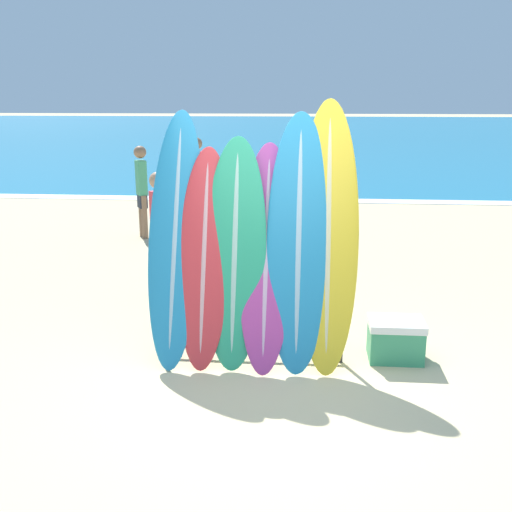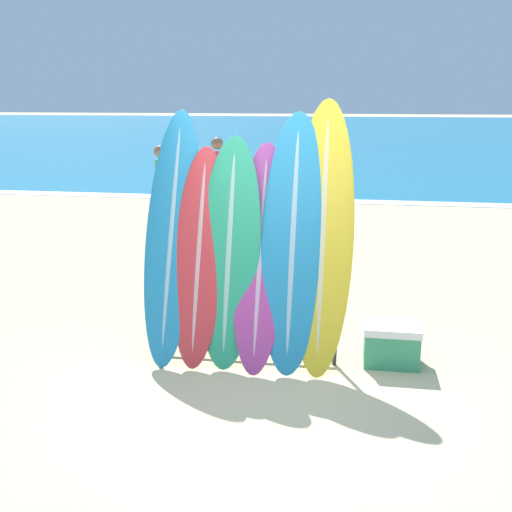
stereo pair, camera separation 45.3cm
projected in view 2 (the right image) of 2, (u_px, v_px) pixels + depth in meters
ground_plane at (265, 388)px, 5.22m from camera, size 160.00×160.00×0.00m
ocean_water at (344, 131)px, 42.33m from camera, size 120.00×60.00×0.01m
surfboard_rack at (243, 316)px, 5.69m from camera, size 1.80×0.04×0.80m
surfboard_slot_0 at (172, 235)px, 5.73m from camera, size 0.52×1.04×2.35m
surfboard_slot_1 at (199, 255)px, 5.65m from camera, size 0.50×0.84×2.01m
surfboard_slot_2 at (229, 251)px, 5.61m from camera, size 0.59×0.80×2.11m
surfboard_slot_3 at (261, 255)px, 5.59m from camera, size 0.51×0.97×2.04m
surfboard_slot_4 at (293, 240)px, 5.54m from camera, size 0.60×0.97×2.34m
surfboard_slot_5 at (323, 235)px, 5.51m from camera, size 0.57×1.00×2.45m
person_near_water at (161, 187)px, 10.65m from camera, size 0.25×0.28×1.62m
person_mid_beach at (218, 178)px, 11.41m from camera, size 0.28×0.29×1.71m
person_far_left at (168, 228)px, 7.52m from camera, size 0.26×0.27×1.57m
cooler_box at (391, 343)px, 5.66m from camera, size 0.53×0.40×0.40m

